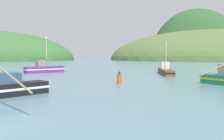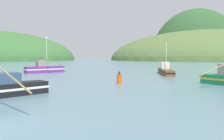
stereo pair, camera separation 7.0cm
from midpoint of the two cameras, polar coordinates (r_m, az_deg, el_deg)
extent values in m
ellipsoid|color=#516B38|center=(198.11, 22.32, 2.21)|extent=(152.76, 122.21, 45.38)
ellipsoid|color=#2D562D|center=(264.63, 19.31, 2.53)|extent=(93.98, 75.18, 102.90)
cube|color=brown|center=(46.29, 12.58, -0.38)|extent=(1.68, 10.20, 1.02)
cube|color=black|center=(46.28, 12.58, -0.31)|extent=(1.69, 10.30, 0.18)
cone|color=brown|center=(41.62, 13.59, 0.37)|extent=(0.20, 0.20, 0.70)
cube|color=silver|center=(47.37, 12.39, 1.10)|extent=(1.48, 2.00, 1.26)
cylinder|color=silver|center=(46.05, 12.66, 3.53)|extent=(0.12, 0.12, 5.28)
cube|color=black|center=(46.14, 12.71, 6.96)|extent=(0.03, 0.36, 0.20)
cube|color=#334C6B|center=(22.81, -24.00, -1.77)|extent=(2.66, 2.72, 0.95)
cylinder|color=#997F4C|center=(17.70, -24.16, -0.34)|extent=(5.84, 5.06, 2.23)
cube|color=#6B2D84|center=(51.74, -15.75, 0.13)|extent=(7.30, 6.90, 1.30)
cube|color=white|center=(51.74, -15.75, 0.20)|extent=(7.37, 6.97, 0.23)
cone|color=#6B2D84|center=(53.21, -12.11, 1.35)|extent=(0.28, 0.28, 0.70)
cube|color=gray|center=(51.41, -16.53, 1.50)|extent=(2.39, 2.38, 1.22)
cylinder|color=silver|center=(51.84, -15.34, 4.09)|extent=(0.12, 0.12, 5.84)
cube|color=white|center=(51.97, -15.39, 7.44)|extent=(0.29, 0.26, 0.20)
cylinder|color=#997F4C|center=(54.71, -17.11, 2.19)|extent=(3.15, 3.44, 1.86)
cylinder|color=#997F4C|center=(48.66, -14.30, 2.09)|extent=(3.15, 3.44, 1.86)
cylinder|color=#997F4C|center=(28.20, 23.38, 0.37)|extent=(4.47, 3.51, 1.48)
cylinder|color=#E55914|center=(30.39, 1.71, -2.16)|extent=(0.63, 0.63, 1.16)
cone|color=black|center=(30.32, 1.71, -0.59)|extent=(0.38, 0.38, 0.50)
camera|label=1|loc=(0.04, -90.06, 0.00)|focal=38.52mm
camera|label=2|loc=(0.04, 89.94, 0.00)|focal=38.52mm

